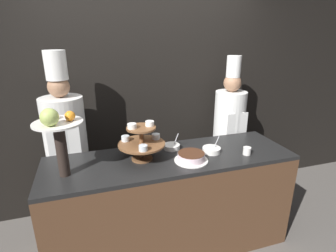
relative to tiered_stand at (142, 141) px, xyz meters
name	(u,v)px	position (x,y,z in m)	size (l,w,h in m)	color
wall_back	(147,86)	(0.25, 0.86, 0.29)	(10.00, 0.06, 2.80)	black
buffet_counter	(171,202)	(0.25, -0.03, -0.64)	(2.16, 0.66, 0.94)	brown
tiered_stand	(142,141)	(0.00, 0.00, 0.00)	(0.40, 0.40, 0.33)	brown
fruit_pedestal	(57,131)	(-0.62, -0.10, 0.19)	(0.35, 0.35, 0.55)	#2D231E
cake_round	(191,157)	(0.39, -0.15, -0.14)	(0.29, 0.29, 0.07)	white
cup_white	(247,151)	(0.91, -0.19, -0.14)	(0.07, 0.07, 0.07)	white
serving_bowl_near	(211,150)	(0.63, -0.05, -0.15)	(0.16, 0.16, 0.15)	white
serving_bowl_far	(172,147)	(0.31, 0.13, -0.15)	(0.15, 0.15, 0.15)	white
chef_left	(66,141)	(-0.63, 0.49, -0.12)	(0.39, 0.39, 1.82)	#38332D
chef_center_left	(229,127)	(1.11, 0.49, -0.16)	(0.35, 0.35, 1.74)	black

